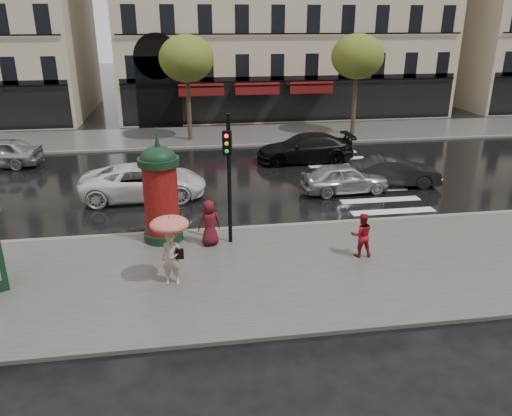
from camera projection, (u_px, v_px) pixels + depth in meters
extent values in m
plane|color=black|center=(268.00, 266.00, 16.26)|extent=(160.00, 160.00, 0.00)
cube|color=#474744|center=(271.00, 271.00, 15.77)|extent=(90.00, 7.00, 0.12)
cube|color=#474744|center=(220.00, 136.00, 33.77)|extent=(90.00, 6.00, 0.12)
cube|color=slate|center=(255.00, 228.00, 19.00)|extent=(90.00, 0.25, 0.14)
cube|color=slate|center=(224.00, 146.00, 31.00)|extent=(90.00, 0.25, 0.14)
cube|color=silver|center=(350.00, 173.00, 25.96)|extent=(3.60, 11.75, 0.01)
cylinder|color=#38281C|center=(189.00, 101.00, 31.66)|extent=(0.28, 0.28, 5.20)
ellipsoid|color=#38571B|center=(186.00, 58.00, 30.73)|extent=(3.40, 3.40, 2.89)
cylinder|color=#38281C|center=(355.00, 97.00, 33.21)|extent=(0.28, 0.28, 5.20)
ellipsoid|color=#38571B|center=(358.00, 56.00, 32.28)|extent=(3.40, 3.40, 2.89)
imported|color=#BDAD9B|center=(172.00, 258.00, 14.67)|extent=(0.64, 0.46, 1.64)
cylinder|color=black|center=(171.00, 242.00, 14.47)|extent=(0.02, 0.02, 1.04)
ellipsoid|color=#D6284C|center=(169.00, 224.00, 14.28)|extent=(1.13, 1.13, 0.40)
cone|color=black|center=(169.00, 217.00, 14.19)|extent=(0.04, 0.04, 0.09)
cube|color=black|center=(180.00, 254.00, 14.58)|extent=(0.24, 0.11, 0.31)
imported|color=maroon|center=(361.00, 235.00, 16.41)|extent=(0.77, 0.62, 1.51)
imported|color=#56111A|center=(209.00, 223.00, 17.21)|extent=(0.88, 0.66, 1.63)
cylinder|color=black|center=(164.00, 235.00, 17.90)|extent=(1.39, 1.39, 0.30)
cylinder|color=maroon|center=(161.00, 198.00, 17.40)|extent=(1.19, 1.19, 2.48)
cylinder|color=black|center=(158.00, 161.00, 16.92)|extent=(1.43, 1.43, 0.25)
ellipsoid|color=black|center=(158.00, 158.00, 16.88)|extent=(1.23, 1.23, 0.86)
cone|color=black|center=(157.00, 140.00, 16.65)|extent=(0.20, 0.20, 0.45)
cylinder|color=black|center=(229.00, 181.00, 16.91)|extent=(0.14, 0.14, 4.55)
cube|color=black|center=(227.00, 143.00, 16.19)|extent=(0.33, 0.28, 0.80)
imported|color=#AEAEB3|center=(344.00, 178.00, 22.82)|extent=(4.12, 1.87, 1.37)
imported|color=black|center=(395.00, 172.00, 23.76)|extent=(4.37, 1.98, 1.39)
imported|color=white|center=(144.00, 182.00, 22.08)|extent=(5.50, 2.57, 1.52)
imported|color=black|center=(305.00, 148.00, 27.71)|extent=(5.36, 2.19, 1.55)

